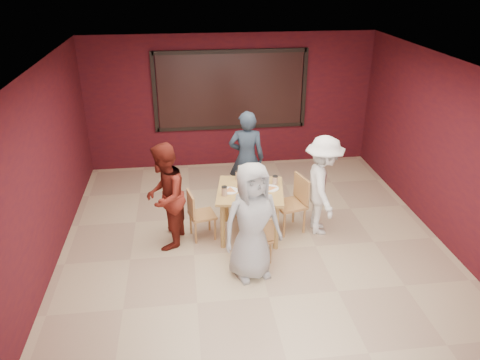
{
  "coord_description": "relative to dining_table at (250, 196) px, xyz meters",
  "views": [
    {
      "loc": [
        -1.02,
        -6.03,
        4.1
      ],
      "look_at": [
        -0.18,
        0.5,
        0.99
      ],
      "focal_mm": 35.0,
      "sensor_mm": 36.0,
      "label": 1
    }
  ],
  "objects": [
    {
      "name": "chair_right",
      "position": [
        0.74,
        0.08,
        -0.18
      ],
      "size": [
        0.56,
        0.56,
        0.94
      ],
      "color": "#B47746",
      "rests_on": "floor"
    },
    {
      "name": "diner_back",
      "position": [
        0.1,
        1.13,
        0.17
      ],
      "size": [
        0.69,
        0.51,
        1.76
      ],
      "primitive_type": "imported",
      "rotation": [
        0.0,
        0.0,
        3.0
      ],
      "color": "#283648",
      "rests_on": "floor"
    },
    {
      "name": "dining_table",
      "position": [
        0.0,
        0.0,
        0.0
      ],
      "size": [
        1.19,
        1.19,
        0.96
      ],
      "color": "tan",
      "rests_on": "floor"
    },
    {
      "name": "chair_front",
      "position": [
        0.02,
        -0.81,
        -0.27
      ],
      "size": [
        0.46,
        0.46,
        0.77
      ],
      "color": "#B47746",
      "rests_on": "floor"
    },
    {
      "name": "chair_left",
      "position": [
        -0.84,
        0.0,
        -0.25
      ],
      "size": [
        0.47,
        0.47,
        0.82
      ],
      "color": "#B47746",
      "rests_on": "floor"
    },
    {
      "name": "floor",
      "position": [
        0.02,
        -0.5,
        -0.71
      ],
      "size": [
        7.0,
        7.0,
        0.0
      ],
      "primitive_type": "plane",
      "color": "#CDB68E",
      "rests_on": "ground"
    },
    {
      "name": "chair_back",
      "position": [
        0.07,
        0.74,
        -0.23
      ],
      "size": [
        0.52,
        0.52,
        0.84
      ],
      "color": "#B47746",
      "rests_on": "floor"
    },
    {
      "name": "window_blinds",
      "position": [
        0.02,
        2.95,
        0.94
      ],
      "size": [
        3.0,
        0.02,
        1.5
      ],
      "primitive_type": "cube",
      "color": "black"
    },
    {
      "name": "diner_front",
      "position": [
        -0.13,
        -1.07,
        0.15
      ],
      "size": [
        0.96,
        0.75,
        1.72
      ],
      "primitive_type": "imported",
      "rotation": [
        0.0,
        0.0,
        0.27
      ],
      "color": "#A8A8A8",
      "rests_on": "floor"
    },
    {
      "name": "diner_right",
      "position": [
        1.17,
        -0.04,
        0.12
      ],
      "size": [
        0.71,
        1.12,
        1.66
      ],
      "primitive_type": "imported",
      "rotation": [
        0.0,
        0.0,
        1.48
      ],
      "color": "white",
      "rests_on": "floor"
    },
    {
      "name": "diner_left",
      "position": [
        -1.33,
        -0.12,
        0.13
      ],
      "size": [
        0.79,
        0.93,
        1.68
      ],
      "primitive_type": "imported",
      "rotation": [
        0.0,
        0.0,
        -1.78
      ],
      "color": "maroon",
      "rests_on": "floor"
    }
  ]
}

